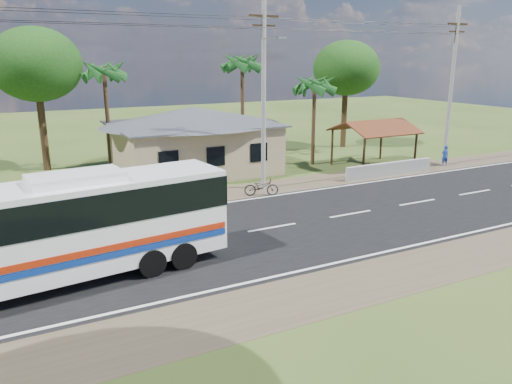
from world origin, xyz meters
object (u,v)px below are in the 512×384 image
waiting_shed (374,128)px  person (445,156)px  motorcycle (261,187)px  coach_bus (49,225)px

waiting_shed → person: bearing=-26.2°
motorcycle → person: bearing=-63.0°
coach_bus → motorcycle: coach_bus is taller
coach_bus → motorcycle: (11.72, 6.93, -1.69)m
waiting_shed → coach_bus: size_ratio=0.41×
motorcycle → person: size_ratio=1.30×
waiting_shed → motorcycle: bearing=-162.8°
person → motorcycle: bearing=14.1°
coach_bus → waiting_shed: bearing=17.9°
waiting_shed → motorcycle: 11.57m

